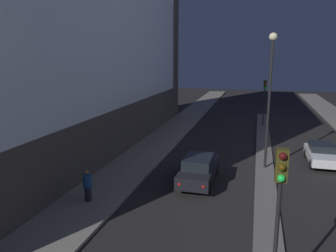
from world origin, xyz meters
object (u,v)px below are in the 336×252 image
street_lamp (270,82)px  car_left_lane (199,169)px  traffic_light_mid (265,93)px  pedestrian_on_left_sidewalk (88,185)px  car_right_lane (322,154)px  traffic_light_near (280,193)px

street_lamp → car_left_lane: (-3.68, -3.29, -4.72)m
traffic_light_mid → street_lamp: (0.00, -13.22, 2.03)m
street_lamp → pedestrian_on_left_sidewalk: bearing=-138.4°
street_lamp → car_left_lane: 6.83m
car_left_lane → car_right_lane: bearing=36.1°
car_right_lane → traffic_light_mid: bearing=108.3°
traffic_light_near → street_lamp: 12.29m
car_left_lane → car_right_lane: car_left_lane is taller
traffic_light_mid → pedestrian_on_left_sidewalk: bearing=-112.1°
street_lamp → pedestrian_on_left_sidewalk: (-8.40, -7.46, -4.57)m
traffic_light_near → traffic_light_mid: size_ratio=1.00×
traffic_light_near → car_right_lane: traffic_light_near is taller
traffic_light_near → car_right_lane: bearing=75.5°
street_lamp → traffic_light_near: bearing=-90.0°
car_right_lane → street_lamp: bearing=-150.6°
car_right_lane → car_left_lane: bearing=-143.9°
car_left_lane → traffic_light_mid: bearing=77.4°
traffic_light_near → car_right_lane: (3.68, 14.20, -2.79)m
car_right_lane → pedestrian_on_left_sidewalk: size_ratio=2.60×
car_left_lane → car_right_lane: 9.11m
traffic_light_mid → car_right_lane: bearing=-71.7°
traffic_light_near → pedestrian_on_left_sidewalk: size_ratio=2.95×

